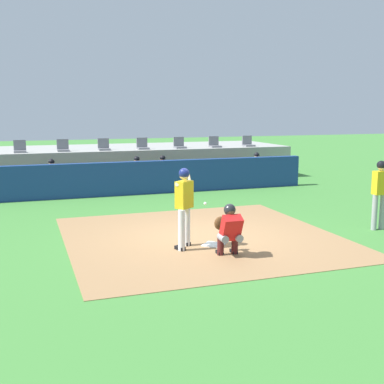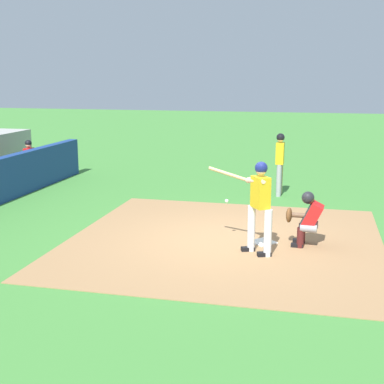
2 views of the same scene
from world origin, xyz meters
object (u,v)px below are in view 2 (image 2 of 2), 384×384
object	(u,v)px
catcher_crouched	(307,217)
dugout_player_3	(33,159)
on_deck_batter	(280,160)
home_plate	(263,242)
batter_at_plate	(259,202)

from	to	relation	value
catcher_crouched	dugout_player_3	xyz separation A→B (m)	(5.18, 9.00, 0.07)
on_deck_batter	home_plate	bearing A→B (deg)	-179.55
catcher_crouched	dugout_player_3	distance (m)	10.38
catcher_crouched	on_deck_batter	size ratio (longest dim) A/B	1.13
batter_at_plate	on_deck_batter	size ratio (longest dim) A/B	1.01
batter_at_plate	on_deck_batter	distance (m)	5.26
batter_at_plate	catcher_crouched	world-z (taller)	batter_at_plate
on_deck_batter	dugout_player_3	world-z (taller)	on_deck_batter
on_deck_batter	dugout_player_3	size ratio (longest dim) A/B	1.37
batter_at_plate	on_deck_batter	xyz separation A→B (m)	(5.26, 0.00, -0.02)
home_plate	on_deck_batter	xyz separation A→B (m)	(4.57, 0.04, 1.00)
catcher_crouched	on_deck_batter	distance (m)	4.67
on_deck_batter	dugout_player_3	distance (m)	8.14
catcher_crouched	dugout_player_3	size ratio (longest dim) A/B	1.55
home_plate	catcher_crouched	xyz separation A→B (m)	(0.01, -0.85, 0.59)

